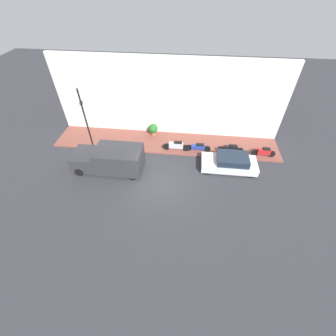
# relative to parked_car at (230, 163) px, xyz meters

# --- Properties ---
(ground_plane) EXTENTS (60.00, 60.00, 0.00)m
(ground_plane) POSITION_rel_parked_car_xyz_m (-2.31, 5.10, -0.58)
(ground_plane) COLOR #2D2D33
(sidewalk) EXTENTS (3.05, 18.78, 0.13)m
(sidewalk) POSITION_rel_parked_car_xyz_m (2.62, 5.10, -0.52)
(sidewalk) COLOR brown
(sidewalk) RESTS_ON ground_plane
(building_facade) EXTENTS (0.30, 18.78, 6.59)m
(building_facade) POSITION_rel_parked_car_xyz_m (4.29, 5.10, 2.71)
(building_facade) COLOR silver
(building_facade) RESTS_ON ground_plane
(parked_car) EXTENTS (1.81, 4.06, 1.21)m
(parked_car) POSITION_rel_parked_car_xyz_m (0.00, 0.00, 0.00)
(parked_car) COLOR silver
(parked_car) RESTS_ON ground_plane
(delivery_van) EXTENTS (2.09, 5.07, 1.88)m
(delivery_van) POSITION_rel_parked_car_xyz_m (-1.02, 8.82, 0.37)
(delivery_van) COLOR #2D2D33
(delivery_van) RESTS_ON ground_plane
(motorcycle_red) EXTENTS (0.30, 1.83, 0.80)m
(motorcycle_red) POSITION_rel_parked_car_xyz_m (1.61, -2.78, -0.03)
(motorcycle_red) COLOR #B21E1E
(motorcycle_red) RESTS_ON sidewalk
(motorcycle_black) EXTENTS (0.30, 2.06, 0.75)m
(motorcycle_black) POSITION_rel_parked_car_xyz_m (1.77, -0.24, -0.05)
(motorcycle_black) COLOR black
(motorcycle_black) RESTS_ON sidewalk
(scooter_silver) EXTENTS (0.30, 2.14, 0.85)m
(scooter_silver) POSITION_rel_parked_car_xyz_m (1.61, 4.13, 0.00)
(scooter_silver) COLOR #B7B7BF
(scooter_silver) RESTS_ON sidewalk
(motorcycle_blue) EXTENTS (0.30, 2.02, 0.71)m
(motorcycle_blue) POSITION_rel_parked_car_xyz_m (1.70, 2.35, -0.07)
(motorcycle_blue) COLOR navy
(motorcycle_blue) RESTS_ON sidewalk
(streetlamp) EXTENTS (0.35, 0.35, 5.26)m
(streetlamp) POSITION_rel_parked_car_xyz_m (1.52, 11.18, 3.02)
(streetlamp) COLOR black
(streetlamp) RESTS_ON sidewalk
(potted_plant) EXTENTS (0.80, 0.80, 1.10)m
(potted_plant) POSITION_rel_parked_car_xyz_m (3.52, 6.32, 0.18)
(potted_plant) COLOR brown
(potted_plant) RESTS_ON sidewalk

